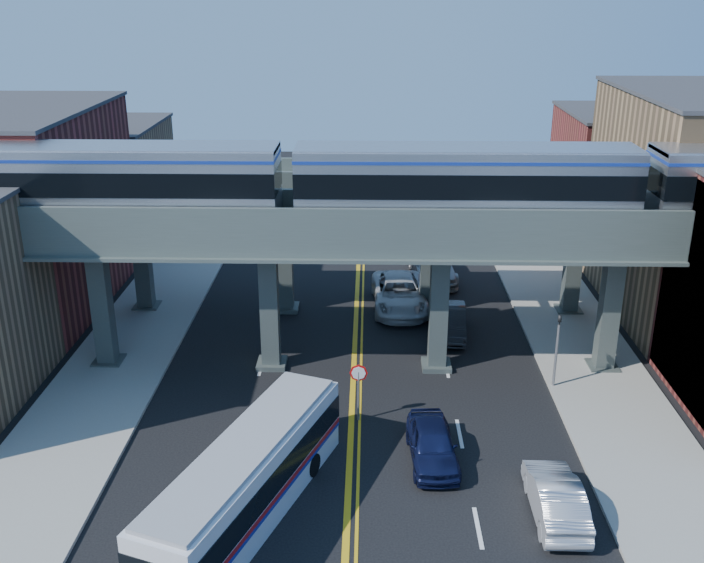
{
  "coord_description": "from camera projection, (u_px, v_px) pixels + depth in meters",
  "views": [
    {
      "loc": [
        0.69,
        -26.12,
        17.42
      ],
      "look_at": [
        -0.08,
        7.65,
        4.55
      ],
      "focal_mm": 40.0,
      "sensor_mm": 36.0,
      "label": 1
    }
  ],
  "objects": [
    {
      "name": "transit_train",
      "position": [
        465.0,
        181.0,
        34.7
      ],
      "size": [
        46.68,
        2.93,
        3.41
      ],
      "color": "black",
      "rests_on": "elevated_viaduct_near"
    },
    {
      "name": "elevated_viaduct_near",
      "position": [
        354.0,
        240.0,
        35.79
      ],
      "size": [
        52.0,
        3.6,
        7.4
      ],
      "color": "#3B4542",
      "rests_on": "ground"
    },
    {
      "name": "mural_panel",
      "position": [
        704.0,
        311.0,
        32.36
      ],
      "size": [
        0.1,
        9.5,
        9.5
      ],
      "primitive_type": "cube",
      "color": "teal",
      "rests_on": "ground"
    },
    {
      "name": "elevated_viaduct_far",
      "position": [
        357.0,
        200.0,
        42.33
      ],
      "size": [
        52.0,
        3.6,
        7.4
      ],
      "color": "#3B4542",
      "rests_on": "ground"
    },
    {
      "name": "traffic_signal",
      "position": [
        557.0,
        343.0,
        35.21
      ],
      "size": [
        0.15,
        0.18,
        4.1
      ],
      "color": "slate",
      "rests_on": "ground"
    },
    {
      "name": "sidewalk_west",
      "position": [
        131.0,
        345.0,
        40.18
      ],
      "size": [
        5.0,
        70.0,
        0.16
      ],
      "primitive_type": "cube",
      "color": "gray",
      "rests_on": "ground"
    },
    {
      "name": "building_east_c",
      "position": [
        620.0,
        178.0,
        55.72
      ],
      "size": [
        8.0,
        10.0,
        9.0
      ],
      "primitive_type": "cube",
      "color": "maroon",
      "rests_on": "ground"
    },
    {
      "name": "transit_bus",
      "position": [
        247.0,
        481.0,
        26.92
      ],
      "size": [
        5.98,
        10.96,
        2.78
      ],
      "rotation": [
        0.0,
        0.0,
        1.22
      ],
      "color": "silver",
      "rests_on": "ground"
    },
    {
      "name": "ground",
      "position": [
        350.0,
        460.0,
        30.62
      ],
      "size": [
        120.0,
        120.0,
        0.0
      ],
      "primitive_type": "plane",
      "color": "black",
      "rests_on": "ground"
    },
    {
      "name": "car_parked_curb",
      "position": [
        556.0,
        497.0,
        27.17
      ],
      "size": [
        1.6,
        4.55,
        1.5
      ],
      "primitive_type": "imported",
      "rotation": [
        0.0,
        0.0,
        3.14
      ],
      "color": "#AEAFB3",
      "rests_on": "ground"
    },
    {
      "name": "car_lane_a",
      "position": [
        432.0,
        444.0,
        30.33
      ],
      "size": [
        2.04,
        4.52,
        1.51
      ],
      "primitive_type": "imported",
      "rotation": [
        0.0,
        0.0,
        0.06
      ],
      "color": "#0E1335",
      "rests_on": "ground"
    },
    {
      "name": "building_west_c",
      "position": [
        105.0,
        182.0,
        56.69
      ],
      "size": [
        8.0,
        10.0,
        8.0
      ],
      "primitive_type": "cube",
      "color": "olive",
      "rests_on": "ground"
    },
    {
      "name": "stop_sign",
      "position": [
        359.0,
        383.0,
        32.79
      ],
      "size": [
        0.76,
        0.09,
        2.63
      ],
      "color": "slate",
      "rests_on": "ground"
    },
    {
      "name": "car_lane_b",
      "position": [
        450.0,
        321.0,
        41.32
      ],
      "size": [
        1.91,
        4.65,
        1.5
      ],
      "primitive_type": "imported",
      "rotation": [
        0.0,
        0.0,
        -0.07
      ],
      "color": "#2E2D30",
      "rests_on": "ground"
    },
    {
      "name": "building_west_b",
      "position": [
        28.0,
        210.0,
        44.01
      ],
      "size": [
        8.0,
        14.0,
        11.0
      ],
      "primitive_type": "cube",
      "color": "maroon",
      "rests_on": "ground"
    },
    {
      "name": "car_lane_d",
      "position": [
        432.0,
        264.0,
        49.24
      ],
      "size": [
        3.11,
        6.43,
        1.8
      ],
      "primitive_type": "imported",
      "rotation": [
        0.0,
        0.0,
        0.1
      ],
      "color": "#9FA0A4",
      "rests_on": "ground"
    },
    {
      "name": "building_east_b",
      "position": [
        693.0,
        206.0,
        43.04
      ],
      "size": [
        8.0,
        14.0,
        12.0
      ],
      "primitive_type": "cube",
      "color": "olive",
      "rests_on": "ground"
    },
    {
      "name": "sidewalk_east",
      "position": [
        581.0,
        349.0,
        39.69
      ],
      "size": [
        5.0,
        70.0,
        0.16
      ],
      "primitive_type": "cube",
      "color": "gray",
      "rests_on": "ground"
    },
    {
      "name": "car_lane_c",
      "position": [
        399.0,
        294.0,
        44.64
      ],
      "size": [
        3.19,
        6.47,
        1.77
      ],
      "primitive_type": "imported",
      "rotation": [
        0.0,
        0.0,
        0.04
      ],
      "color": "silver",
      "rests_on": "ground"
    }
  ]
}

